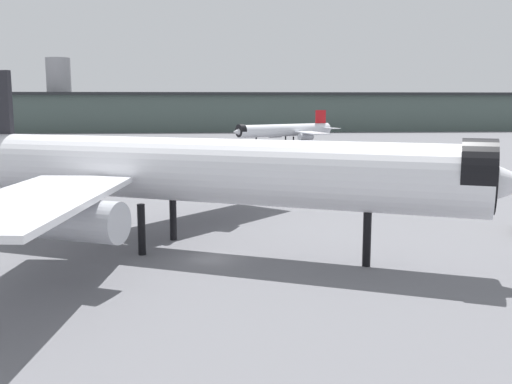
# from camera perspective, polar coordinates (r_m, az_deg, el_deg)

# --- Properties ---
(ground) EXTENTS (900.00, 900.00, 0.00)m
(ground) POSITION_cam_1_polar(r_m,az_deg,el_deg) (47.41, -4.33, -6.54)
(ground) COLOR slate
(airliner_near_gate) EXTENTS (54.21, 48.29, 15.44)m
(airliner_near_gate) POSITION_cam_1_polar(r_m,az_deg,el_deg) (49.58, -7.58, 2.10)
(airliner_near_gate) COLOR white
(airliner_near_gate) RESTS_ON ground
(airliner_far_taxiway) EXTENTS (31.52, 27.98, 10.16)m
(airliner_far_taxiway) POSITION_cam_1_polar(r_m,az_deg,el_deg) (168.02, 2.94, 6.04)
(airliner_far_taxiway) COLOR silver
(airliner_far_taxiway) RESTS_ON ground
(terminal_building) EXTENTS (245.77, 58.09, 31.09)m
(terminal_building) POSITION_cam_1_polar(r_m,az_deg,el_deg) (258.16, -0.20, 7.92)
(terminal_building) COLOR #475651
(terminal_building) RESTS_ON ground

